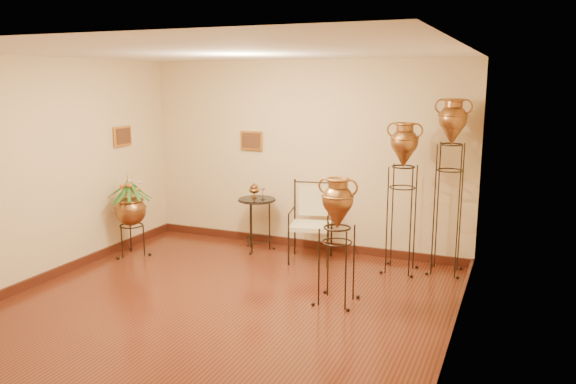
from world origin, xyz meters
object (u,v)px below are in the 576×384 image
at_px(planter_urn, 130,207).
at_px(amphora_tall, 449,185).
at_px(amphora_mid, 402,197).
at_px(armchair, 311,223).
at_px(side_table, 257,223).

bearing_deg(planter_urn, amphora_tall, 13.13).
distance_m(amphora_mid, armchair, 1.33).
bearing_deg(amphora_tall, side_table, -178.51).
height_order(amphora_mid, armchair, amphora_mid).
xyz_separation_m(planter_urn, armchair, (2.49, 0.77, -0.17)).
bearing_deg(armchair, side_table, 157.37).
bearing_deg(amphora_tall, planter_urn, -166.87).
height_order(planter_urn, side_table, planter_urn).
xyz_separation_m(amphora_tall, amphora_mid, (-0.56, -0.18, -0.17)).
bearing_deg(amphora_tall, amphora_mid, -162.46).
xyz_separation_m(amphora_mid, armchair, (-1.25, -0.06, -0.46)).
xyz_separation_m(amphora_tall, side_table, (-2.73, -0.07, -0.77)).
height_order(amphora_mid, side_table, amphora_mid).
xyz_separation_m(planter_urn, side_table, (1.57, 0.93, -0.31)).
bearing_deg(side_table, amphora_mid, -2.84).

